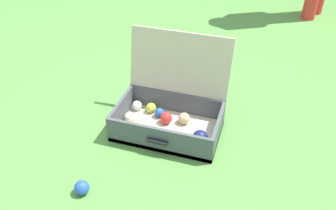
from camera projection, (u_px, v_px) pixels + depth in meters
name	position (u px, v px, depth m)	size (l,w,h in m)	color
ground_plane	(150.00, 135.00, 1.91)	(16.00, 16.00, 0.00)	#569342
open_suitcase	(171.00, 109.00, 1.91)	(0.56, 0.45, 0.49)	beige
stray_ball_on_grass	(82.00, 188.00, 1.58)	(0.07, 0.07, 0.07)	blue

